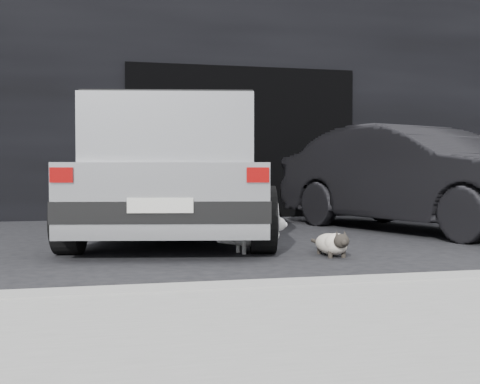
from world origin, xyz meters
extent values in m
plane|color=black|center=(0.00, 0.00, 0.00)|extent=(80.00, 80.00, 0.00)
cube|color=black|center=(1.00, 6.00, 2.50)|extent=(34.00, 4.00, 5.00)
cube|color=black|center=(1.00, 3.99, 1.30)|extent=(4.00, 0.10, 2.60)
cube|color=gray|center=(1.00, -2.60, 0.06)|extent=(18.00, 0.25, 0.12)
cube|color=#ACAEB0|center=(-0.48, 1.20, 0.54)|extent=(2.69, 4.58, 0.68)
cube|color=#ACAEB0|center=(-0.52, 0.99, 1.22)|extent=(2.20, 3.13, 0.68)
cube|color=black|center=(-0.52, 0.99, 1.22)|extent=(2.19, 3.02, 0.55)
cube|color=black|center=(-0.87, -0.83, 0.44)|extent=(1.93, 0.54, 0.20)
cube|color=black|center=(-0.09, 3.23, 0.44)|extent=(1.93, 0.54, 0.20)
cube|color=silver|center=(-0.89, -0.92, 0.51)|extent=(0.56, 0.13, 0.13)
cube|color=#8C0707|center=(-1.72, -0.75, 0.77)|extent=(0.20, 0.07, 0.13)
cube|color=#8C0707|center=(-0.06, -1.07, 0.77)|extent=(0.20, 0.07, 0.13)
cube|color=black|center=(-0.52, 0.99, 1.58)|extent=(2.14, 2.85, 0.03)
cylinder|color=black|center=(-1.69, -0.13, 0.33)|extent=(0.36, 0.69, 0.66)
cylinder|color=slate|center=(-1.82, -0.11, 0.33)|extent=(0.09, 0.36, 0.36)
cylinder|color=black|center=(0.15, -0.49, 0.33)|extent=(0.36, 0.69, 0.66)
cylinder|color=slate|center=(0.28, -0.51, 0.33)|extent=(0.09, 0.36, 0.36)
cylinder|color=black|center=(-1.12, 2.84, 0.33)|extent=(0.36, 0.69, 0.66)
cylinder|color=slate|center=(-1.25, 2.86, 0.33)|extent=(0.09, 0.36, 0.36)
cylinder|color=black|center=(0.72, 2.48, 0.33)|extent=(0.36, 0.69, 0.66)
cylinder|color=slate|center=(0.85, 2.46, 0.33)|extent=(0.09, 0.36, 0.36)
imported|color=black|center=(2.75, 1.15, 0.71)|extent=(2.82, 4.56, 1.42)
ellipsoid|color=beige|center=(0.74, -0.79, 0.11)|extent=(0.26, 0.52, 0.20)
ellipsoid|color=beige|center=(0.73, -0.92, 0.13)|extent=(0.22, 0.22, 0.19)
ellipsoid|color=black|center=(0.73, -1.05, 0.17)|extent=(0.15, 0.13, 0.13)
sphere|color=black|center=(0.73, -1.11, 0.16)|extent=(0.06, 0.06, 0.06)
cone|color=black|center=(0.77, -1.04, 0.23)|extent=(0.05, 0.06, 0.07)
cone|color=black|center=(0.70, -1.04, 0.23)|extent=(0.05, 0.06, 0.07)
cylinder|color=black|center=(0.80, -0.94, 0.03)|extent=(0.04, 0.04, 0.06)
cylinder|color=black|center=(0.67, -0.94, 0.03)|extent=(0.04, 0.04, 0.06)
cylinder|color=black|center=(0.80, -0.64, 0.03)|extent=(0.04, 0.04, 0.06)
cylinder|color=black|center=(0.67, -0.64, 0.03)|extent=(0.04, 0.04, 0.06)
cylinder|color=black|center=(0.74, -0.51, 0.08)|extent=(0.13, 0.28, 0.09)
ellipsoid|color=white|center=(0.09, -0.41, 0.17)|extent=(0.57, 0.37, 0.23)
ellipsoid|color=white|center=(0.22, -0.38, 0.19)|extent=(0.27, 0.27, 0.19)
ellipsoid|color=silver|center=(0.35, -0.35, 0.27)|extent=(0.16, 0.17, 0.13)
sphere|color=silver|center=(0.41, -0.34, 0.26)|extent=(0.06, 0.06, 0.06)
cone|color=silver|center=(0.33, -0.32, 0.33)|extent=(0.07, 0.06, 0.07)
cone|color=silver|center=(0.35, -0.39, 0.33)|extent=(0.07, 0.06, 0.07)
cylinder|color=silver|center=(0.23, -0.31, 0.07)|extent=(0.04, 0.04, 0.13)
cylinder|color=silver|center=(0.26, -0.44, 0.07)|extent=(0.04, 0.04, 0.13)
cylinder|color=silver|center=(-0.08, -0.38, 0.07)|extent=(0.04, 0.04, 0.13)
cylinder|color=silver|center=(-0.05, -0.51, 0.07)|extent=(0.04, 0.04, 0.13)
cylinder|color=silver|center=(-0.19, -0.47, 0.12)|extent=(0.26, 0.19, 0.09)
ellipsoid|color=gray|center=(0.00, -0.45, 0.19)|extent=(0.22, 0.18, 0.10)
camera|label=1|loc=(-1.38, -6.13, 0.80)|focal=45.00mm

